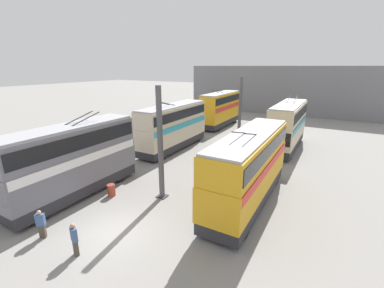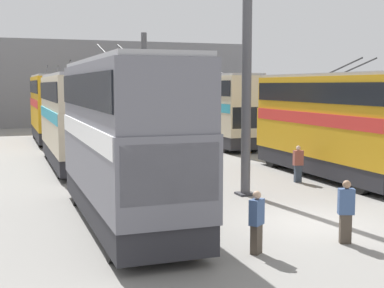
{
  "view_description": "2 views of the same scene",
  "coord_description": "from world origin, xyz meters",
  "px_view_note": "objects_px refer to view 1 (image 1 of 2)",
  "views": [
    {
      "loc": [
        -8.36,
        -9.77,
        8.77
      ],
      "look_at": [
        7.86,
        -0.57,
        3.1
      ],
      "focal_mm": 24.0,
      "sensor_mm": 36.0,
      "label": 1
    },
    {
      "loc": [
        -14.03,
        8.85,
        4.28
      ],
      "look_at": [
        8.73,
        0.76,
        1.6
      ],
      "focal_mm": 50.0,
      "sensor_mm": 36.0,
      "label": 2
    }
  ],
  "objects_px": {
    "bus_right_far": "(221,107)",
    "oil_drum": "(111,190)",
    "person_by_left_row": "(216,187)",
    "bus_left_far": "(288,124)",
    "bus_left_near": "(249,164)",
    "bus_right_near": "(72,157)",
    "bus_right_mid": "(173,124)",
    "person_aisle_foreground": "(74,239)",
    "person_by_right_row": "(41,223)"
  },
  "relations": [
    {
      "from": "bus_left_far",
      "to": "bus_right_far",
      "type": "distance_m",
      "value": 12.77
    },
    {
      "from": "person_by_left_row",
      "to": "bus_left_far",
      "type": "bearing_deg",
      "value": -0.95
    },
    {
      "from": "bus_left_far",
      "to": "bus_right_far",
      "type": "relative_size",
      "value": 1.01
    },
    {
      "from": "bus_right_near",
      "to": "oil_drum",
      "type": "distance_m",
      "value": 3.47
    },
    {
      "from": "bus_left_near",
      "to": "person_by_left_row",
      "type": "distance_m",
      "value": 2.82
    },
    {
      "from": "bus_right_mid",
      "to": "person_by_right_row",
      "type": "xyz_separation_m",
      "value": [
        -16.39,
        -2.5,
        -1.89
      ]
    },
    {
      "from": "bus_left_far",
      "to": "bus_right_mid",
      "type": "relative_size",
      "value": 0.94
    },
    {
      "from": "bus_left_far",
      "to": "person_by_right_row",
      "type": "bearing_deg",
      "value": 159.71
    },
    {
      "from": "bus_right_far",
      "to": "oil_drum",
      "type": "relative_size",
      "value": 11.24
    },
    {
      "from": "oil_drum",
      "to": "bus_left_near",
      "type": "bearing_deg",
      "value": -66.05
    },
    {
      "from": "bus_left_near",
      "to": "bus_right_near",
      "type": "bearing_deg",
      "value": 114.66
    },
    {
      "from": "bus_left_near",
      "to": "bus_left_far",
      "type": "height_order",
      "value": "bus_left_far"
    },
    {
      "from": "person_by_left_row",
      "to": "oil_drum",
      "type": "height_order",
      "value": "person_by_left_row"
    },
    {
      "from": "bus_left_far",
      "to": "person_by_left_row",
      "type": "xyz_separation_m",
      "value": [
        -13.94,
        2.05,
        -1.98
      ]
    },
    {
      "from": "bus_right_mid",
      "to": "person_by_left_row",
      "type": "distance_m",
      "value": 11.95
    },
    {
      "from": "bus_left_far",
      "to": "person_by_left_row",
      "type": "bearing_deg",
      "value": 171.64
    },
    {
      "from": "bus_left_near",
      "to": "person_by_right_row",
      "type": "distance_m",
      "value": 12.33
    },
    {
      "from": "bus_right_far",
      "to": "person_aisle_foreground",
      "type": "xyz_separation_m",
      "value": [
        -29.23,
        -5.18,
        -1.94
      ]
    },
    {
      "from": "bus_right_mid",
      "to": "bus_right_far",
      "type": "relative_size",
      "value": 1.07
    },
    {
      "from": "bus_right_far",
      "to": "oil_drum",
      "type": "distance_m",
      "value": 24.33
    },
    {
      "from": "bus_left_near",
      "to": "bus_right_far",
      "type": "xyz_separation_m",
      "value": [
        20.29,
        10.78,
        0.13
      ]
    },
    {
      "from": "bus_right_near",
      "to": "person_aisle_foreground",
      "type": "height_order",
      "value": "bus_right_near"
    },
    {
      "from": "bus_left_far",
      "to": "bus_right_far",
      "type": "height_order",
      "value": "bus_right_far"
    },
    {
      "from": "bus_right_near",
      "to": "oil_drum",
      "type": "relative_size",
      "value": 11.31
    },
    {
      "from": "bus_left_near",
      "to": "person_aisle_foreground",
      "type": "distance_m",
      "value": 10.7
    },
    {
      "from": "bus_left_near",
      "to": "bus_right_far",
      "type": "distance_m",
      "value": 22.98
    },
    {
      "from": "person_by_right_row",
      "to": "oil_drum",
      "type": "height_order",
      "value": "person_by_right_row"
    },
    {
      "from": "person_by_left_row",
      "to": "person_aisle_foreground",
      "type": "height_order",
      "value": "person_aisle_foreground"
    },
    {
      "from": "bus_right_mid",
      "to": "bus_right_far",
      "type": "bearing_deg",
      "value": -0.0
    },
    {
      "from": "bus_left_near",
      "to": "bus_right_near",
      "type": "relative_size",
      "value": 1.08
    },
    {
      "from": "bus_right_near",
      "to": "bus_right_mid",
      "type": "distance_m",
      "value": 12.39
    },
    {
      "from": "bus_right_mid",
      "to": "oil_drum",
      "type": "height_order",
      "value": "bus_right_mid"
    },
    {
      "from": "bus_left_near",
      "to": "oil_drum",
      "type": "distance_m",
      "value": 9.67
    },
    {
      "from": "bus_right_near",
      "to": "bus_right_mid",
      "type": "height_order",
      "value": "bus_right_near"
    },
    {
      "from": "bus_left_far",
      "to": "person_by_left_row",
      "type": "relative_size",
      "value": 5.89
    },
    {
      "from": "bus_right_near",
      "to": "person_by_left_row",
      "type": "xyz_separation_m",
      "value": [
        4.45,
        -8.73,
        -2.01
      ]
    },
    {
      "from": "bus_right_mid",
      "to": "oil_drum",
      "type": "relative_size",
      "value": 12.07
    },
    {
      "from": "bus_right_near",
      "to": "person_by_right_row",
      "type": "bearing_deg",
      "value": -147.96
    },
    {
      "from": "bus_right_far",
      "to": "bus_right_near",
      "type": "bearing_deg",
      "value": -180.0
    },
    {
      "from": "person_by_right_row",
      "to": "bus_right_near",
      "type": "bearing_deg",
      "value": -3.95
    },
    {
      "from": "bus_left_far",
      "to": "oil_drum",
      "type": "relative_size",
      "value": 11.31
    },
    {
      "from": "bus_left_far",
      "to": "bus_left_near",
      "type": "bearing_deg",
      "value": -180.0
    },
    {
      "from": "bus_left_far",
      "to": "bus_right_far",
      "type": "bearing_deg",
      "value": 57.55
    },
    {
      "from": "person_aisle_foreground",
      "to": "person_by_left_row",
      "type": "bearing_deg",
      "value": 179.33
    },
    {
      "from": "person_aisle_foreground",
      "to": "oil_drum",
      "type": "xyz_separation_m",
      "value": [
        5.12,
        2.99,
        -0.5
      ]
    },
    {
      "from": "bus_right_mid",
      "to": "bus_right_far",
      "type": "height_order",
      "value": "bus_right_far"
    },
    {
      "from": "bus_right_far",
      "to": "bus_left_near",
      "type": "bearing_deg",
      "value": -152.02
    },
    {
      "from": "person_by_left_row",
      "to": "person_aisle_foreground",
      "type": "xyz_separation_m",
      "value": [
        -8.44,
        3.55,
        0.06
      ]
    },
    {
      "from": "bus_left_near",
      "to": "bus_left_far",
      "type": "relative_size",
      "value": 1.08
    },
    {
      "from": "person_aisle_foreground",
      "to": "person_by_right_row",
      "type": "height_order",
      "value": "person_aisle_foreground"
    }
  ]
}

